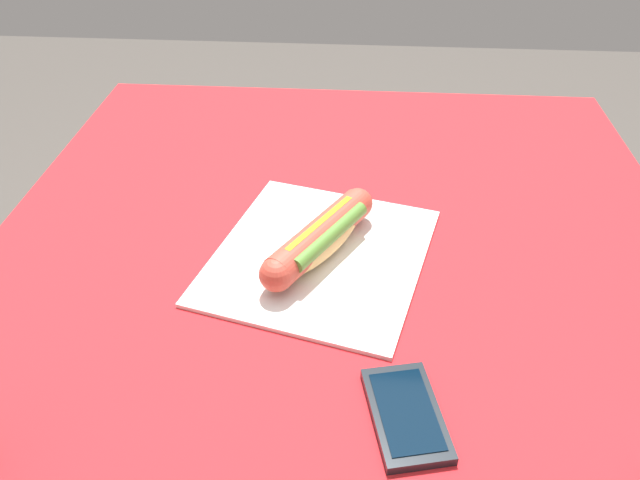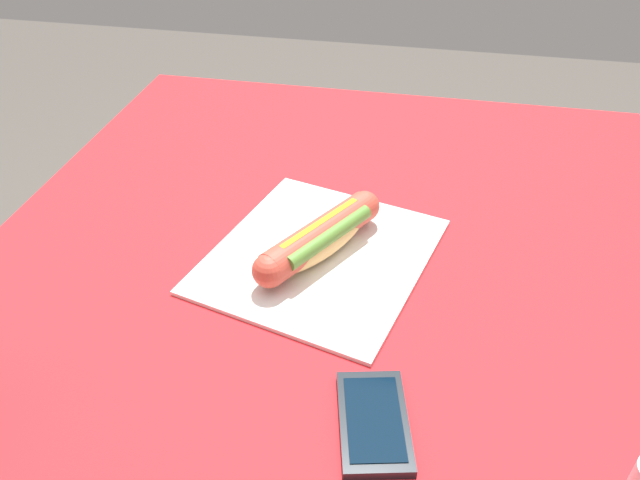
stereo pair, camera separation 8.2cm
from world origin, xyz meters
name	(u,v)px [view 1 (the left image)]	position (x,y,z in m)	size (l,w,h in m)	color
dining_table	(336,327)	(0.00, 0.00, 0.64)	(1.11, 0.99, 0.77)	brown
paper_wrapper	(320,256)	(0.00, -0.02, 0.77)	(0.30, 0.27, 0.01)	silver
hot_dog	(321,238)	(0.00, -0.02, 0.81)	(0.21, 0.14, 0.05)	#DBB26B
cell_phone	(406,414)	(0.26, 0.08, 0.78)	(0.13, 0.09, 0.01)	black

